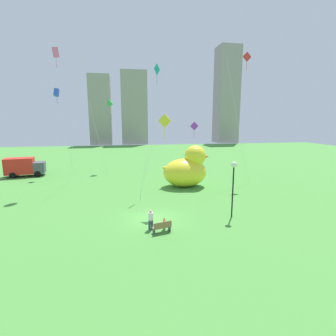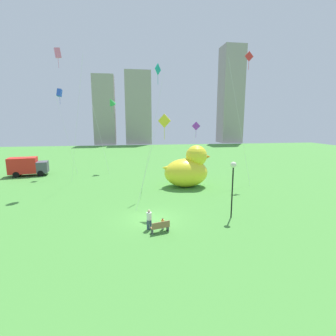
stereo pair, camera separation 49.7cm
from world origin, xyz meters
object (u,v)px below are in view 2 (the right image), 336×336
Objects in this scene: kite_pink at (58,54)px; kite_yellow at (163,124)px; giant_inflatable_duck at (188,169)px; kite_teal at (157,76)px; person_child at (163,223)px; kite_blue at (59,93)px; box_truck at (28,167)px; kite_green at (111,102)px; park_bench at (160,227)px; person_adult at (149,219)px; kite_red at (248,64)px; kite_purple at (196,128)px; lamppost at (233,174)px.

kite_pink is 17.21m from kite_yellow.
giant_inflatable_duck is 11.82m from kite_teal.
person_child is 29.29m from kite_blue.
box_truck is (-17.96, 22.93, 0.92)m from person_child.
kite_pink is 12.73m from kite_green.
person_adult reaches higher than park_bench.
box_truck is at bearing 165.23° from kite_red.
kite_teal is 12.26m from kite_pink.
box_truck is 35.36m from kite_red.
kite_blue is at bearing 116.35° from person_adult.
kite_yellow is at bearing -42.59° from kite_pink.
person_adult is 13.96m from giant_inflatable_duck.
kite_teal is (13.64, -11.75, 0.87)m from kite_blue.
person_adult is at bearing -53.36° from box_truck.
giant_inflatable_duck is 15.92m from kite_red.
kite_green is (5.37, 10.55, -4.67)m from kite_pink.
kite_purple is at bearing 67.86° from park_bench.
lamppost reaches higher than person_adult.
kite_green reaches higher than kite_purple.
park_bench is 0.26× the size of box_truck.
kite_blue reaches higher than kite_yellow.
park_bench is 29.64m from kite_blue.
kite_pink is (-16.73, 13.59, 12.26)m from lamppost.
box_truck is 16.59m from kite_green.
kite_green is (-4.02, 25.57, 10.60)m from person_adult.
kite_red reaches higher than box_truck.
kite_teal is 1.64× the size of kite_yellow.
person_adult reaches higher than person_child.
kite_green is at bearing 101.13° from person_child.
kite_blue reaches higher than park_bench.
park_bench is 0.18× the size of kite_purple.
giant_inflatable_duck is 0.71× the size of kite_yellow.
kite_teal is 0.87× the size of kite_pink.
kite_yellow reaches higher than box_truck.
kite_pink reaches higher than box_truck.
park_bench is 29.42m from box_truck.
lamppost is 18.95m from kite_red.
kite_teal is (18.98, -11.12, 11.94)m from box_truck.
person_child is 0.06× the size of kite_teal.
kite_yellow is at bearing -142.26° from kite_red.
kite_green is at bearing 16.19° from kite_blue.
park_bench is 0.09× the size of kite_pink.
giant_inflatable_duck reaches higher than person_adult.
giant_inflatable_duck is (5.22, 13.26, 1.80)m from park_bench.
kite_green reaches higher than person_child.
lamppost is 0.34× the size of kite_teal.
kite_red reaches higher than kite_blue.
kite_blue is (-18.92, 21.94, 8.61)m from lamppost.
person_child is at bearing -9.81° from person_adult.
person_adult is 0.18× the size of kite_yellow.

